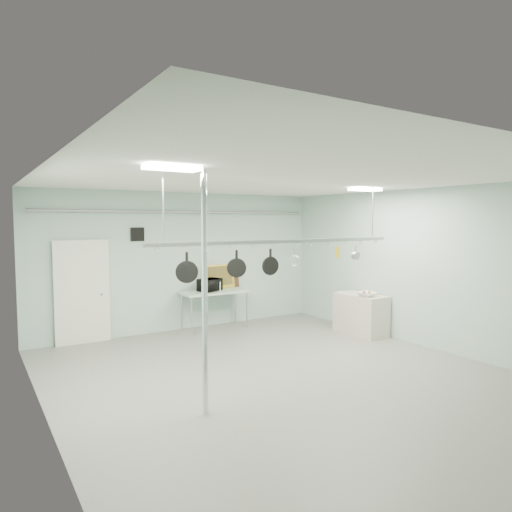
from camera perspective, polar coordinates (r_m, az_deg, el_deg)
floor at (r=7.70m, az=3.45°, el=-14.88°), size 8.00×8.00×0.00m
ceiling at (r=7.30m, az=3.57°, el=9.50°), size 7.00×8.00×0.02m
back_wall at (r=10.80m, az=-9.01°, el=-0.66°), size 7.00×0.02×3.20m
right_wall at (r=9.78m, az=20.32°, el=-1.40°), size 0.02×8.00×3.20m
door at (r=10.13m, az=-20.91°, el=-4.36°), size 1.10×0.10×2.20m
wall_vent at (r=10.35m, az=-14.61°, el=2.64°), size 0.30×0.04×0.30m
conduit_pipe at (r=10.68m, az=-8.89°, el=5.46°), size 6.60×0.07×0.07m
chrome_pole at (r=5.95m, az=-6.45°, el=-4.72°), size 0.08×0.08×3.20m
prep_table at (r=10.79m, az=-5.20°, el=-4.73°), size 1.60×0.70×0.91m
side_cabinet at (r=10.60m, az=12.95°, el=-7.09°), size 0.60×1.20×0.90m
pot_rack at (r=7.63m, az=3.43°, el=2.06°), size 4.80×0.06×1.00m
light_panel_left at (r=5.52m, az=-10.41°, el=10.78°), size 0.65×0.30×0.05m
light_panel_right at (r=9.32m, az=13.49°, el=8.09°), size 0.65×0.30×0.05m
microwave at (r=10.74m, az=-5.80°, el=-3.61°), size 0.62×0.52×0.29m
coffee_canister at (r=10.80m, az=-4.81°, el=-3.75°), size 0.20×0.20×0.22m
painting_large at (r=11.14m, az=-4.55°, el=-2.56°), size 0.79×0.17×0.58m
painting_small at (r=11.34m, az=-2.88°, el=-3.27°), size 0.30×0.10×0.25m
fruit_bowl at (r=10.24m, az=13.68°, el=-4.67°), size 0.44×0.44×0.10m
skillet_left at (r=6.79m, az=-8.64°, el=-1.40°), size 0.33×0.16×0.45m
skillet_mid at (r=7.17m, az=-2.44°, el=-0.99°), size 0.29×0.20×0.43m
skillet_right at (r=7.51m, az=1.82°, el=-0.75°), size 0.31×0.09×0.44m
whisk at (r=7.80m, az=4.85°, el=-0.30°), size 0.26×0.26×0.36m
grater at (r=8.41m, az=10.13°, el=0.48°), size 0.09×0.02×0.22m
saucepan at (r=8.73m, az=12.36°, el=0.45°), size 0.17×0.13×0.26m
fruit_cluster at (r=10.24m, az=13.68°, el=-4.45°), size 0.24×0.24×0.09m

